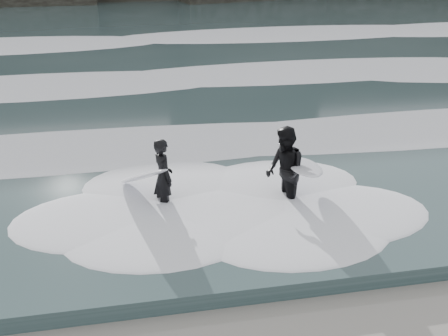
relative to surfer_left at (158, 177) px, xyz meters
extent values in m
cube|color=#304446|center=(1.48, 22.61, -0.67)|extent=(90.00, 52.00, 0.30)
ellipsoid|color=white|center=(1.48, 2.61, -0.42)|extent=(60.00, 3.20, 0.20)
ellipsoid|color=white|center=(1.48, 9.61, -0.40)|extent=(60.00, 4.00, 0.24)
ellipsoid|color=white|center=(1.48, 18.61, -0.37)|extent=(60.00, 4.80, 0.30)
imported|color=black|center=(0.11, -0.01, -0.01)|extent=(0.54, 0.68, 1.62)
ellipsoid|color=white|center=(-0.29, 0.04, 0.02)|extent=(1.27, 2.03, 1.05)
imported|color=black|center=(2.52, -0.44, 0.10)|extent=(0.76, 0.94, 1.84)
ellipsoid|color=white|center=(2.94, -0.44, 0.16)|extent=(1.07, 2.38, 0.65)
camera|label=1|loc=(-0.72, -10.37, 4.56)|focal=45.00mm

